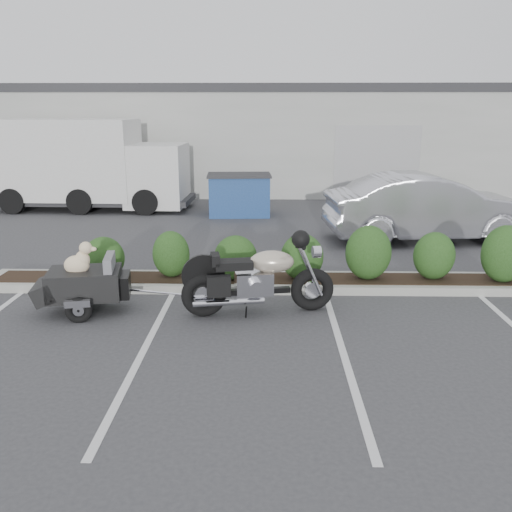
{
  "coord_description": "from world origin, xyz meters",
  "views": [
    {
      "loc": [
        0.17,
        -7.29,
        3.18
      ],
      "look_at": [
        -0.02,
        1.57,
        0.75
      ],
      "focal_mm": 38.0,
      "sensor_mm": 36.0,
      "label": 1
    }
  ],
  "objects_px": {
    "motorcycle": "(259,280)",
    "delivery_truck": "(93,167)",
    "sedan": "(429,208)",
    "dumpster": "(239,194)",
    "pet_trailer": "(84,282)"
  },
  "relations": [
    {
      "from": "motorcycle",
      "to": "delivery_truck",
      "type": "height_order",
      "value": "delivery_truck"
    },
    {
      "from": "pet_trailer",
      "to": "dumpster",
      "type": "relative_size",
      "value": 1.0
    },
    {
      "from": "motorcycle",
      "to": "delivery_truck",
      "type": "bearing_deg",
      "value": 110.63
    },
    {
      "from": "pet_trailer",
      "to": "delivery_truck",
      "type": "bearing_deg",
      "value": 96.13
    },
    {
      "from": "dumpster",
      "to": "delivery_truck",
      "type": "height_order",
      "value": "delivery_truck"
    },
    {
      "from": "motorcycle",
      "to": "pet_trailer",
      "type": "xyz_separation_m",
      "value": [
        -2.79,
        0.02,
        -0.07
      ]
    },
    {
      "from": "pet_trailer",
      "to": "sedan",
      "type": "xyz_separation_m",
      "value": [
        6.88,
        5.03,
        0.33
      ]
    },
    {
      "from": "pet_trailer",
      "to": "delivery_truck",
      "type": "xyz_separation_m",
      "value": [
        -2.67,
        9.17,
        0.87
      ]
    },
    {
      "from": "motorcycle",
      "to": "sedan",
      "type": "relative_size",
      "value": 0.49
    },
    {
      "from": "pet_trailer",
      "to": "motorcycle",
      "type": "bearing_deg",
      "value": -10.49
    },
    {
      "from": "motorcycle",
      "to": "sedan",
      "type": "xyz_separation_m",
      "value": [
        4.08,
        5.05,
        0.26
      ]
    },
    {
      "from": "delivery_truck",
      "to": "sedan",
      "type": "bearing_deg",
      "value": -21.93
    },
    {
      "from": "motorcycle",
      "to": "dumpster",
      "type": "xyz_separation_m",
      "value": [
        -0.73,
        8.23,
        0.07
      ]
    },
    {
      "from": "pet_trailer",
      "to": "sedan",
      "type": "distance_m",
      "value": 8.52
    },
    {
      "from": "sedan",
      "to": "dumpster",
      "type": "bearing_deg",
      "value": 50.71
    }
  ]
}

